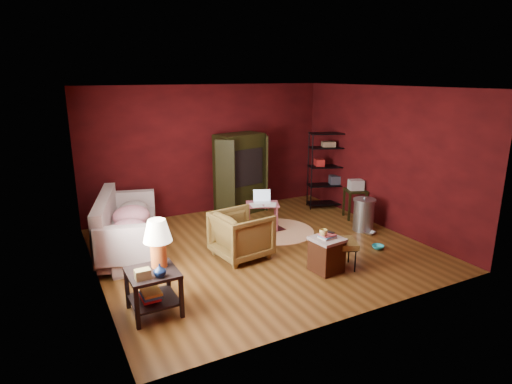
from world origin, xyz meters
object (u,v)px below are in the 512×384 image
at_px(side_table, 155,258).
at_px(laptop_desk, 262,206).
at_px(wire_shelving, 328,167).
at_px(hamper, 327,254).
at_px(sofa, 127,231).
at_px(armchair, 242,232).
at_px(tv_armoire, 240,172).

xyz_separation_m(side_table, laptop_desk, (2.66, 2.03, -0.25)).
bearing_deg(wire_shelving, hamper, -105.90).
relative_size(laptop_desk, wire_shelving, 0.45).
distance_m(sofa, armchair, 1.99).
distance_m(sofa, side_table, 2.13).
bearing_deg(side_table, sofa, 89.01).
xyz_separation_m(sofa, tv_armoire, (2.71, 1.13, 0.52)).
xyz_separation_m(laptop_desk, tv_armoire, (0.09, 1.20, 0.44)).
bearing_deg(armchair, wire_shelving, -68.80).
bearing_deg(sofa, wire_shelving, -80.49).
bearing_deg(tv_armoire, armchair, -127.04).
distance_m(tv_armoire, wire_shelving, 2.04).
bearing_deg(hamper, laptop_desk, 90.10).
height_order(hamper, tv_armoire, tv_armoire).
bearing_deg(sofa, armchair, -119.90).
height_order(side_table, wire_shelving, wire_shelving).
relative_size(hamper, wire_shelving, 0.36).
bearing_deg(sofa, hamper, -127.16).
distance_m(side_table, hamper, 2.70).
bearing_deg(armchair, tv_armoire, -32.52).
bearing_deg(wire_shelving, armchair, -130.60).
relative_size(sofa, hamper, 3.20).
bearing_deg(armchair, side_table, 113.41).
height_order(tv_armoire, wire_shelving, tv_armoire).
bearing_deg(side_table, wire_shelving, 29.54).
relative_size(armchair, wire_shelving, 0.50).
bearing_deg(hamper, armchair, 130.30).
distance_m(armchair, laptop_desk, 1.38).
bearing_deg(wire_shelving, tv_armoire, -175.50).
height_order(sofa, side_table, side_table).
height_order(armchair, side_table, side_table).
bearing_deg(laptop_desk, armchair, -109.53).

